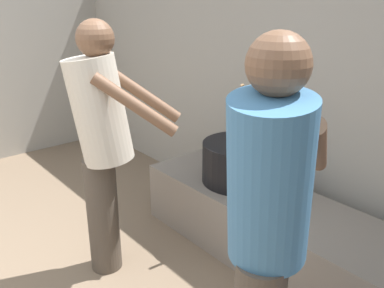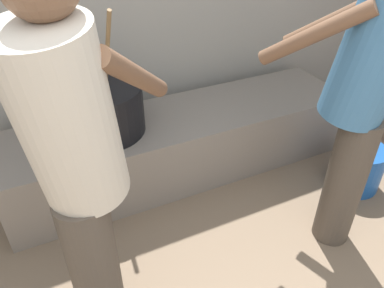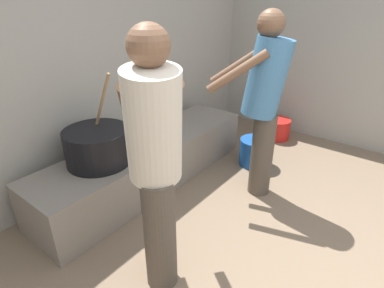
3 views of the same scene
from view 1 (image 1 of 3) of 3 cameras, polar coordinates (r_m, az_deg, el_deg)
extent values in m
cube|color=#9E998E|center=(3.21, 12.31, 6.07)|extent=(5.80, 0.20, 1.93)
cube|color=slate|center=(2.80, 13.80, -12.87)|extent=(2.36, 0.60, 0.44)
cylinder|color=black|center=(2.95, 6.57, -2.52)|extent=(0.53, 0.53, 0.29)
cylinder|color=#937047|center=(2.78, 8.24, 3.51)|extent=(0.05, 0.26, 0.51)
cylinder|color=#4C4238|center=(2.73, -12.29, -9.68)|extent=(0.20, 0.20, 0.77)
cylinder|color=beige|center=(2.45, -12.82, 4.60)|extent=(0.48, 0.49, 0.66)
sphere|color=brown|center=(2.38, -13.35, 14.13)|extent=(0.21, 0.21, 0.21)
cylinder|color=brown|center=(2.26, -7.94, 5.37)|extent=(0.37, 0.40, 0.36)
cylinder|color=brown|center=(2.52, -6.97, 6.96)|extent=(0.37, 0.40, 0.36)
cylinder|color=teal|center=(1.47, 10.73, -5.32)|extent=(0.45, 0.48, 0.67)
sphere|color=brown|center=(1.36, 11.96, 10.82)|extent=(0.22, 0.22, 0.22)
cylinder|color=brown|center=(1.65, 17.09, -0.42)|extent=(0.29, 0.45, 0.36)
cylinder|color=brown|center=(1.69, 7.97, 0.74)|extent=(0.29, 0.45, 0.36)
camera|label=2|loc=(2.19, -41.67, 14.43)|focal=35.03mm
camera|label=3|loc=(3.15, -41.81, 15.02)|focal=28.77mm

